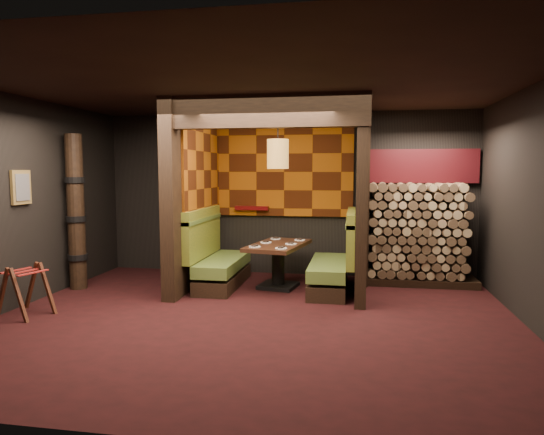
{
  "coord_description": "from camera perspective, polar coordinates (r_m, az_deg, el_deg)",
  "views": [
    {
      "loc": [
        1.22,
        -5.74,
        1.84
      ],
      "look_at": [
        0.0,
        1.3,
        1.15
      ],
      "focal_mm": 32.0,
      "sensor_mm": 36.0,
      "label": 1
    }
  ],
  "objects": [
    {
      "name": "mosaic_header",
      "position": [
        8.49,
        17.14,
        5.8
      ],
      "size": [
        1.83,
        0.1,
        0.56
      ],
      "primitive_type": "cube",
      "color": "maroon",
      "rests_on": "wall_back"
    },
    {
      "name": "dining_table",
      "position": [
        7.64,
        0.74,
        -4.81
      ],
      "size": [
        0.96,
        1.44,
        0.7
      ],
      "color": "black",
      "rests_on": "floor"
    },
    {
      "name": "wall_left",
      "position": [
        7.29,
        -28.1,
        1.6
      ],
      "size": [
        0.02,
        5.5,
        2.85
      ],
      "primitive_type": "cube",
      "color": "black",
      "rests_on": "ground"
    },
    {
      "name": "booth_bench_left",
      "position": [
        7.84,
        -6.53,
        -5.1
      ],
      "size": [
        0.68,
        1.6,
        1.14
      ],
      "color": "black",
      "rests_on": "floor"
    },
    {
      "name": "bay_front_post",
      "position": [
        7.71,
        11.09,
        2.33
      ],
      "size": [
        0.08,
        0.08,
        2.85
      ],
      "primitive_type": "cube",
      "color": "black",
      "rests_on": "floor"
    },
    {
      "name": "wall_right",
      "position": [
        6.1,
        29.33,
        0.9
      ],
      "size": [
        0.02,
        5.5,
        2.85
      ],
      "primitive_type": "cube",
      "color": "black",
      "rests_on": "ground"
    },
    {
      "name": "luggage_rack",
      "position": [
        6.99,
        -27.03,
        -7.45
      ],
      "size": [
        0.74,
        0.62,
        0.69
      ],
      "color": "#3E1C0F",
      "rests_on": "floor"
    },
    {
      "name": "header_beam",
      "position": [
        6.61,
        -1.13,
        12.38
      ],
      "size": [
        2.85,
        0.18,
        0.44
      ],
      "primitive_type": "cube",
      "color": "black",
      "rests_on": "partition_left"
    },
    {
      "name": "framed_picture",
      "position": [
        7.34,
        -27.42,
        3.18
      ],
      "size": [
        0.05,
        0.36,
        0.46
      ],
      "color": "olive",
      "rests_on": "wall_left"
    },
    {
      "name": "firewood_stack",
      "position": [
        8.22,
        17.21,
        -1.86
      ],
      "size": [
        1.73,
        0.7,
        1.64
      ],
      "color": "black",
      "rests_on": "floor"
    },
    {
      "name": "ceiling",
      "position": [
        5.95,
        -2.22,
        15.37
      ],
      "size": [
        6.5,
        5.5,
        0.02
      ],
      "primitive_type": "cube",
      "color": "black",
      "rests_on": "ground"
    },
    {
      "name": "wall_back",
      "position": [
        8.6,
        1.67,
        2.75
      ],
      "size": [
        6.5,
        0.02,
        2.85
      ],
      "primitive_type": "cube",
      "color": "black",
      "rests_on": "ground"
    },
    {
      "name": "partition_right",
      "position": [
        7.45,
        10.44,
        2.23
      ],
      "size": [
        0.15,
        2.1,
        2.85
      ],
      "primitive_type": "cube",
      "color": "black",
      "rests_on": "floor"
    },
    {
      "name": "partition_left",
      "position": [
        7.84,
        -9.34,
        2.41
      ],
      "size": [
        0.2,
        2.2,
        2.85
      ],
      "primitive_type": "cube",
      "color": "black",
      "rests_on": "floor"
    },
    {
      "name": "totem_column",
      "position": [
        8.09,
        -22.06,
        0.48
      ],
      "size": [
        0.31,
        0.31,
        2.4
      ],
      "color": "black",
      "rests_on": "floor"
    },
    {
      "name": "place_settings",
      "position": [
        7.6,
        0.74,
        -3.0
      ],
      "size": [
        0.76,
        1.15,
        0.03
      ],
      "color": "white",
      "rests_on": "dining_table"
    },
    {
      "name": "tapa_back_panel",
      "position": [
        8.54,
        1.46,
        5.39
      ],
      "size": [
        2.4,
        0.06,
        1.55
      ],
      "primitive_type": "cube",
      "color": "#8D4509",
      "rests_on": "wall_back"
    },
    {
      "name": "wall_front",
      "position": [
        3.25,
        -12.37,
        -2.0
      ],
      "size": [
        6.5,
        0.02,
        2.85
      ],
      "primitive_type": "cube",
      "color": "black",
      "rests_on": "ground"
    },
    {
      "name": "booth_bench_right",
      "position": [
        7.53,
        7.49,
        -5.55
      ],
      "size": [
        0.68,
        1.6,
        1.14
      ],
      "color": "black",
      "rests_on": "floor"
    },
    {
      "name": "pendant_lamp",
      "position": [
        7.47,
        0.7,
        7.48
      ],
      "size": [
        0.33,
        0.33,
        0.98
      ],
      "color": "olive",
      "rests_on": "ceiling"
    },
    {
      "name": "tapa_side_panel",
      "position": [
        7.95,
        -8.15,
        5.54
      ],
      "size": [
        0.04,
        1.85,
        1.45
      ],
      "primitive_type": "cube",
      "color": "#8D4509",
      "rests_on": "partition_left"
    },
    {
      "name": "floor",
      "position": [
        6.15,
        -2.12,
        -11.99
      ],
      "size": [
        6.5,
        5.5,
        0.02
      ],
      "primitive_type": "cube",
      "color": "black",
      "rests_on": "ground"
    },
    {
      "name": "lacquer_shelf",
      "position": [
        8.61,
        -2.4,
        1.12
      ],
      "size": [
        0.6,
        0.12,
        0.07
      ],
      "primitive_type": "cube",
      "color": "#500709",
      "rests_on": "wall_back"
    }
  ]
}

